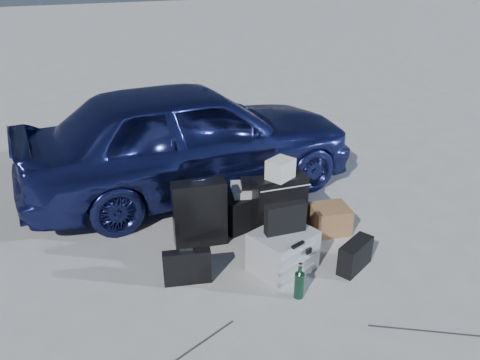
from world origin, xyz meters
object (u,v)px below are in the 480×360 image
pelican_case (283,251)px  green_bottle (299,281)px  duffel_bag (252,207)px  briefcase (187,267)px  suitcase_left (200,213)px  car (191,137)px  suitcase_right (280,206)px  cardboard_box (330,219)px

pelican_case → green_bottle: pelican_case is taller
duffel_bag → green_bottle: size_ratio=2.27×
briefcase → suitcase_left: bearing=74.3°
duffel_bag → green_bottle: 1.29m
car → suitcase_right: 1.47m
suitcase_right → duffel_bag: 0.38m
car → green_bottle: (0.01, -2.31, -0.50)m
pelican_case → green_bottle: bearing=-117.8°
pelican_case → suitcase_left: suitcase_left is taller
car → suitcase_right: size_ratio=6.17×
cardboard_box → duffel_bag: bearing=139.8°
car → green_bottle: bearing=-178.4°
suitcase_right → green_bottle: 1.02m
suitcase_left → duffel_bag: suitcase_left is taller
suitcase_left → green_bottle: (0.40, -1.13, -0.17)m
pelican_case → green_bottle: size_ratio=1.63×
green_bottle → car: bearing=90.4°
pelican_case → briefcase: pelican_case is taller
suitcase_right → cardboard_box: suitcase_right is taller
briefcase → suitcase_right: size_ratio=0.65×
briefcase → green_bottle: 0.96m
car → cardboard_box: car is taller
briefcase → duffel_bag: duffel_bag is taller
cardboard_box → green_bottle: (-0.86, -0.74, 0.02)m
suitcase_right → duffel_bag: suitcase_right is taller
pelican_case → green_bottle: (-0.09, -0.40, -0.03)m
pelican_case → duffel_bag: bearing=64.9°
suitcase_left → duffel_bag: (0.64, 0.13, -0.15)m
pelican_case → duffel_bag: (0.15, 0.86, -0.01)m
pelican_case → briefcase: (-0.84, 0.20, -0.03)m
pelican_case → briefcase: size_ratio=1.28×
suitcase_right → pelican_case: bearing=-110.2°
duffel_bag → car: bearing=93.6°
suitcase_right → green_bottle: suitcase_right is taller
briefcase → duffel_bag: 1.19m
briefcase → green_bottle: size_ratio=1.28×
pelican_case → duffel_bag: size_ratio=0.72×
suitcase_left → suitcase_right: suitcase_left is taller
briefcase → suitcase_right: (1.12, 0.34, 0.16)m
duffel_bag → cardboard_box: size_ratio=1.96×
suitcase_left → green_bottle: bearing=-57.7°
duffel_bag → cardboard_box: (0.62, -0.53, -0.04)m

